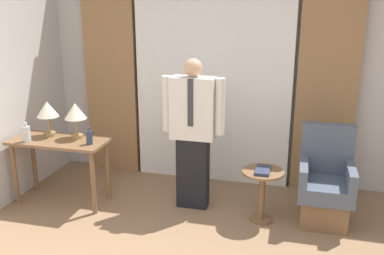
# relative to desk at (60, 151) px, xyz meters

# --- Properties ---
(wall_back) EXTENTS (10.00, 0.06, 2.70)m
(wall_back) POSITION_rel_desk_xyz_m (1.47, 1.17, 0.75)
(wall_back) COLOR beige
(wall_back) RESTS_ON ground_plane
(curtain_sheer_center) EXTENTS (1.88, 0.06, 2.58)m
(curtain_sheer_center) POSITION_rel_desk_xyz_m (1.47, 1.04, 0.69)
(curtain_sheer_center) COLOR white
(curtain_sheer_center) RESTS_ON ground_plane
(curtain_drape_left) EXTENTS (0.66, 0.06, 2.58)m
(curtain_drape_left) POSITION_rel_desk_xyz_m (0.16, 1.04, 0.69)
(curtain_drape_left) COLOR #997047
(curtain_drape_left) RESTS_ON ground_plane
(curtain_drape_right) EXTENTS (0.66, 0.06, 2.58)m
(curtain_drape_right) POSITION_rel_desk_xyz_m (2.78, 1.04, 0.69)
(curtain_drape_right) COLOR #997047
(curtain_drape_right) RESTS_ON ground_plane
(desk) EXTENTS (1.06, 0.48, 0.73)m
(desk) POSITION_rel_desk_xyz_m (0.00, 0.00, 0.00)
(desk) COLOR brown
(desk) RESTS_ON ground_plane
(table_lamp_left) EXTENTS (0.24, 0.24, 0.39)m
(table_lamp_left) POSITION_rel_desk_xyz_m (-0.17, 0.10, 0.42)
(table_lamp_left) COLOR #9E7F47
(table_lamp_left) RESTS_ON desk
(table_lamp_right) EXTENTS (0.24, 0.24, 0.39)m
(table_lamp_right) POSITION_rel_desk_xyz_m (0.17, 0.10, 0.42)
(table_lamp_right) COLOR #9E7F47
(table_lamp_right) RESTS_ON desk
(bottle_near_edge) EXTENTS (0.07, 0.07, 0.18)m
(bottle_near_edge) POSITION_rel_desk_xyz_m (0.40, -0.05, 0.21)
(bottle_near_edge) COLOR #2D3851
(bottle_near_edge) RESTS_ON desk
(bottle_by_lamp) EXTENTS (0.08, 0.08, 0.21)m
(bottle_by_lamp) POSITION_rel_desk_xyz_m (-0.29, -0.14, 0.22)
(bottle_by_lamp) COLOR silver
(bottle_by_lamp) RESTS_ON desk
(person) EXTENTS (0.66, 0.22, 1.62)m
(person) POSITION_rel_desk_xyz_m (1.43, 0.26, 0.28)
(person) COLOR black
(person) RESTS_ON ground_plane
(armchair) EXTENTS (0.53, 0.57, 0.98)m
(armchair) POSITION_rel_desk_xyz_m (2.81, 0.28, -0.24)
(armchair) COLOR brown
(armchair) RESTS_ON ground_plane
(side_table) EXTENTS (0.43, 0.43, 0.55)m
(side_table) POSITION_rel_desk_xyz_m (2.19, 0.12, -0.23)
(side_table) COLOR brown
(side_table) RESTS_ON ground_plane
(book) EXTENTS (0.14, 0.25, 0.03)m
(book) POSITION_rel_desk_xyz_m (2.19, 0.09, -0.04)
(book) COLOR #2D334C
(book) RESTS_ON side_table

